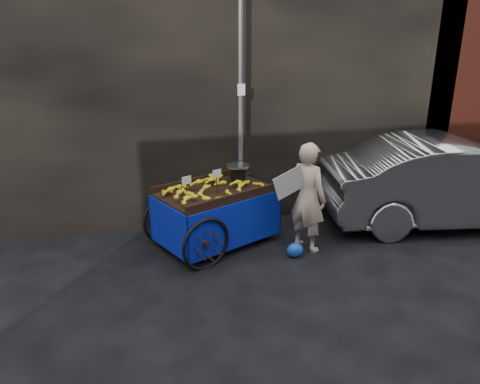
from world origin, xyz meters
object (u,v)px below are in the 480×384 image
object	(u,v)px
vendor	(307,197)
plastic_bag	(295,250)
banana_cart	(213,197)
parked_car	(455,181)

from	to	relation	value
vendor	plastic_bag	world-z (taller)	vendor
vendor	plastic_bag	xyz separation A→B (m)	(-0.26, -0.24, -0.76)
vendor	banana_cart	bearing A→B (deg)	36.40
vendor	parked_car	distance (m)	2.96
banana_cart	parked_car	xyz separation A→B (m)	(4.32, -0.13, -0.05)
banana_cart	vendor	bearing A→B (deg)	-44.80
plastic_bag	parked_car	bearing A→B (deg)	11.09
vendor	parked_car	bearing A→B (deg)	-115.89
banana_cart	parked_car	world-z (taller)	parked_car
plastic_bag	parked_car	distance (m)	3.32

